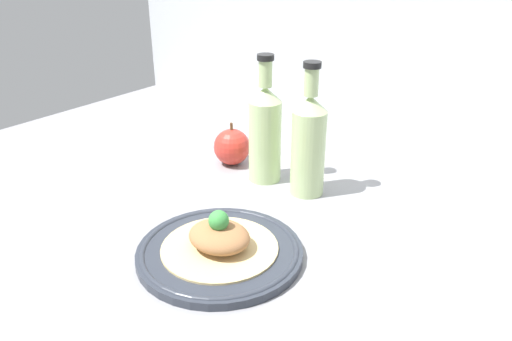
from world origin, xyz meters
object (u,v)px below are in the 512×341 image
(cider_bottle_right, at_px, (307,142))
(plate, at_px, (220,251))
(plated_food, at_px, (219,238))
(cider_bottle_left, at_px, (265,131))
(apple, at_px, (232,147))

(cider_bottle_right, bearing_deg, plate, -87.81)
(plate, bearing_deg, plated_food, 97.13)
(cider_bottle_left, bearing_deg, cider_bottle_right, 0.00)
(plate, height_order, apple, apple)
(plate, xyz_separation_m, apple, (-0.23, 0.31, 0.03))
(cider_bottle_left, xyz_separation_m, cider_bottle_right, (0.11, 0.00, 0.00))
(cider_bottle_left, distance_m, apple, 0.13)
(plated_food, bearing_deg, apple, 126.12)
(plated_food, relative_size, cider_bottle_left, 0.71)
(cider_bottle_right, relative_size, apple, 2.71)
(plate, bearing_deg, cider_bottle_left, 111.77)
(apple, bearing_deg, plated_food, -53.88)
(apple, bearing_deg, cider_bottle_right, -5.33)
(plated_food, distance_m, cider_bottle_right, 0.30)
(plate, relative_size, cider_bottle_left, 1.01)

